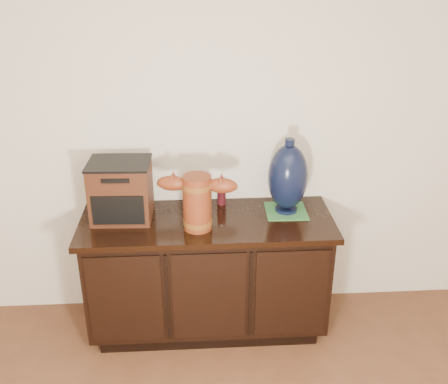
{
  "coord_description": "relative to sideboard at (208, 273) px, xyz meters",
  "views": [
    {
      "loc": [
        -0.07,
        -0.44,
        2.17
      ],
      "look_at": [
        0.1,
        2.18,
        0.95
      ],
      "focal_mm": 42.0,
      "sensor_mm": 36.0,
      "label": 1
    }
  ],
  "objects": [
    {
      "name": "terracotta_vessel",
      "position": [
        -0.05,
        -0.1,
        0.55
      ],
      "size": [
        0.45,
        0.19,
        0.31
      ],
      "rotation": [
        0.0,
        0.0,
        -0.18
      ],
      "color": "maroon",
      "rests_on": "sideboard"
    },
    {
      "name": "sideboard",
      "position": [
        0.0,
        0.0,
        0.0
      ],
      "size": [
        1.46,
        0.56,
        0.75
      ],
      "color": "black",
      "rests_on": "ground"
    },
    {
      "name": "tv_radio",
      "position": [
        -0.48,
        0.06,
        0.54
      ],
      "size": [
        0.35,
        0.29,
        0.34
      ],
      "rotation": [
        0.0,
        0.0,
        -0.04
      ],
      "color": "#3F1D0F",
      "rests_on": "sideboard"
    },
    {
      "name": "green_mat",
      "position": [
        0.47,
        0.07,
        0.37
      ],
      "size": [
        0.25,
        0.25,
        0.01
      ],
      "primitive_type": "cube",
      "rotation": [
        0.0,
        0.0,
        -0.03
      ],
      "color": "#326F38",
      "rests_on": "sideboard"
    },
    {
      "name": "spray_can",
      "position": [
        0.1,
        0.2,
        0.44
      ],
      "size": [
        0.05,
        0.05,
        0.15
      ],
      "color": "maroon",
      "rests_on": "sideboard"
    },
    {
      "name": "lamp_base",
      "position": [
        0.47,
        0.07,
        0.59
      ],
      "size": [
        0.24,
        0.24,
        0.45
      ],
      "rotation": [
        0.0,
        0.0,
        -0.03
      ],
      "color": "black",
      "rests_on": "green_mat"
    }
  ]
}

